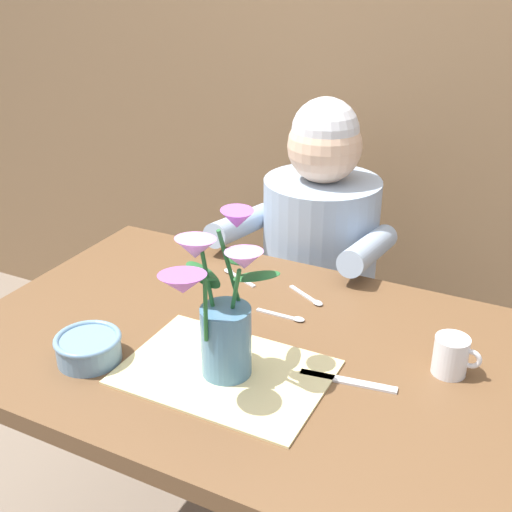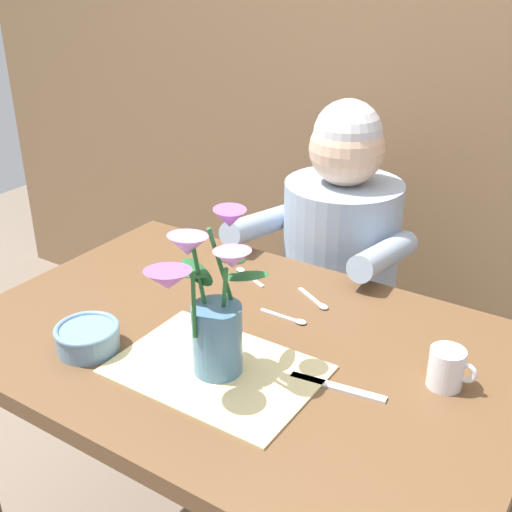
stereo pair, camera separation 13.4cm
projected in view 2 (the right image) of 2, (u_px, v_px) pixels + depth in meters
name	position (u px, v px, depth m)	size (l,w,h in m)	color
wood_panel_backdrop	(433.00, 38.00, 1.96)	(4.00, 0.10, 2.50)	brown
dining_table	(240.00, 376.00, 1.43)	(1.20, 0.80, 0.74)	brown
seated_person	(338.00, 289.00, 1.96)	(0.45, 0.47, 1.14)	#4C4C56
striped_placemat	(217.00, 370.00, 1.28)	(0.40, 0.28, 0.01)	beige
flower_vase	(211.00, 308.00, 1.21)	(0.21, 0.27, 0.33)	teal
ceramic_bowl	(88.00, 337.00, 1.34)	(0.14, 0.14, 0.06)	#6689A8
dinner_knife	(338.00, 387.00, 1.23)	(0.19, 0.02, 0.01)	silver
tea_cup	(447.00, 368.00, 1.22)	(0.09, 0.07, 0.08)	silver
spoon_0	(317.00, 302.00, 1.52)	(0.11, 0.07, 0.01)	silver
spoon_1	(246.00, 274.00, 1.65)	(0.11, 0.06, 0.01)	silver
spoon_2	(291.00, 319.00, 1.46)	(0.12, 0.02, 0.01)	silver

